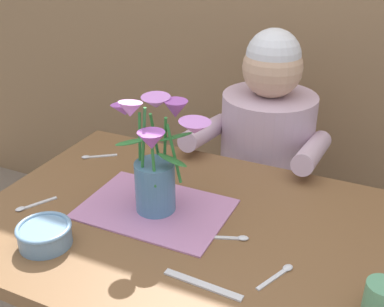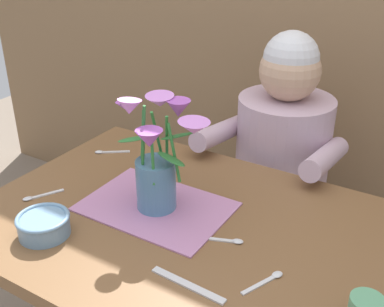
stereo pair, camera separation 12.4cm
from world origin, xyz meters
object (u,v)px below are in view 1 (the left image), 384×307
seated_person (264,179)px  dinner_knife (203,285)px  ceramic_bowl (45,234)px  flower_vase (157,160)px  ceramic_mug (381,300)px

seated_person → dinner_knife: seated_person is taller
seated_person → ceramic_bowl: (-0.31, -0.85, 0.21)m
flower_vase → ceramic_mug: size_ratio=3.67×
dinner_knife → ceramic_mug: bearing=14.4°
seated_person → flower_vase: (-0.13, -0.59, 0.33)m
ceramic_mug → dinner_knife: bearing=-168.5°
ceramic_bowl → dinner_knife: size_ratio=0.72×
seated_person → ceramic_bowl: seated_person is taller
ceramic_bowl → ceramic_mug: (0.77, 0.10, 0.01)m
dinner_knife → ceramic_bowl: bearing=-173.0°
seated_person → ceramic_mug: (0.46, -0.75, 0.22)m
seated_person → ceramic_mug: size_ratio=12.20×
ceramic_bowl → seated_person: bearing=69.9°
flower_vase → seated_person: bearing=77.3°
seated_person → ceramic_mug: 0.91m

